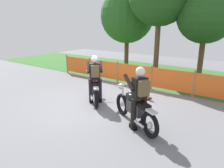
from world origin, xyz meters
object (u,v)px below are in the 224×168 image
at_px(motorcycle_lead, 95,87).
at_px(rider_trailing, 140,95).
at_px(traffic_cone, 146,92).
at_px(motorcycle_trailing, 134,108).
at_px(rider_lead, 95,77).

height_order(motorcycle_lead, rider_trailing, rider_trailing).
relative_size(rider_trailing, traffic_cone, 3.19).
distance_m(motorcycle_lead, rider_trailing, 2.56).
bearing_deg(motorcycle_trailing, traffic_cone, -43.32).
height_order(rider_trailing, traffic_cone, rider_trailing).
height_order(motorcycle_lead, traffic_cone, motorcycle_lead).
height_order(motorcycle_trailing, rider_lead, rider_lead).
bearing_deg(traffic_cone, rider_trailing, -68.68).
height_order(rider_lead, rider_trailing, same).
relative_size(rider_lead, rider_trailing, 1.00).
height_order(motorcycle_trailing, rider_trailing, rider_trailing).
bearing_deg(rider_lead, motorcycle_lead, 0.51).
distance_m(motorcycle_lead, traffic_cone, 1.94).
relative_size(motorcycle_lead, motorcycle_trailing, 0.83).
distance_m(rider_lead, rider_trailing, 2.31).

